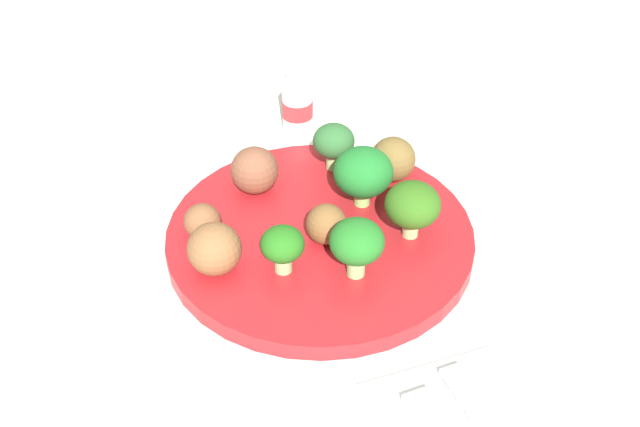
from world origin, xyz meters
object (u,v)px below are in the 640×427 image
object	(u,v)px
broccoli_floret_mid_left	(283,246)
meatball_front_left	(214,249)
broccoli_floret_near_rim	(334,142)
meatball_mid_left	(393,159)
meatball_far_rim	(255,170)
yogurt_bottle	(297,104)
meatball_center	(203,222)
broccoli_floret_center	(413,205)
meatball_front_right	(323,225)
plate	(320,237)
broccoli_floret_front_left	(357,243)
broccoli_floret_mid_right	(363,173)

from	to	relation	value
broccoli_floret_mid_left	meatball_front_left	world-z (taller)	meatball_front_left
broccoli_floret_near_rim	meatball_mid_left	distance (m)	0.06
meatball_far_rim	yogurt_bottle	world-z (taller)	yogurt_bottle
broccoli_floret_mid_left	meatball_center	distance (m)	0.09
broccoli_floret_center	meatball_front_right	world-z (taller)	broccoli_floret_center
plate	broccoli_floret_mid_left	world-z (taller)	broccoli_floret_mid_left
meatball_front_left	broccoli_floret_front_left	bearing A→B (deg)	-115.84
broccoli_floret_mid_left	broccoli_floret_mid_right	bearing A→B (deg)	-60.69
broccoli_floret_mid_right	meatball_front_left	size ratio (longest dim) A/B	1.27
meatball_mid_left	yogurt_bottle	distance (m)	0.15
meatball_front_right	yogurt_bottle	world-z (taller)	yogurt_bottle
broccoli_floret_mid_right	meatball_mid_left	size ratio (longest dim) A/B	1.33
broccoli_floret_mid_right	meatball_mid_left	xyz separation A→B (m)	(0.03, -0.04, -0.01)
broccoli_floret_mid_left	meatball_far_rim	world-z (taller)	meatball_far_rim
broccoli_floret_mid_right	meatball_front_right	distance (m)	0.07
broccoli_floret_front_left	broccoli_floret_center	size ratio (longest dim) A/B	1.00
broccoli_floret_front_left	meatball_mid_left	bearing A→B (deg)	-39.42
meatball_far_rim	meatball_front_right	size ratio (longest dim) A/B	1.24
plate	meatball_mid_left	world-z (taller)	meatball_mid_left
broccoli_floret_center	meatball_front_right	size ratio (longest dim) A/B	1.48
meatball_center	meatball_front_left	bearing A→B (deg)	176.52
broccoli_floret_center	meatball_front_left	distance (m)	0.18
broccoli_floret_near_rim	broccoli_floret_mid_left	bearing A→B (deg)	140.27
broccoli_floret_near_rim	meatball_far_rim	xyz separation A→B (m)	(-0.00, 0.08, -0.01)
broccoli_floret_center	meatball_front_right	distance (m)	0.08
meatball_front_left	meatball_center	bearing A→B (deg)	-3.48
meatball_mid_left	broccoli_floret_front_left	bearing A→B (deg)	140.58
broccoli_floret_mid_right	meatball_far_rim	size ratio (longest dim) A/B	1.29
broccoli_floret_center	plate	bearing A→B (deg)	62.83
plate	broccoli_floret_mid_left	xyz separation A→B (m)	(-0.04, 0.05, 0.04)
plate	meatball_far_rim	distance (m)	0.09
yogurt_bottle	broccoli_floret_mid_right	bearing A→B (deg)	179.85
broccoli_floret_near_rim	meatball_front_right	world-z (taller)	broccoli_floret_near_rim
meatball_far_rim	broccoli_floret_mid_left	bearing A→B (deg)	172.08
broccoli_floret_mid_left	meatball_front_right	xyz separation A→B (m)	(0.02, -0.05, -0.01)
broccoli_floret_front_left	yogurt_bottle	xyz separation A→B (m)	(0.25, -0.05, -0.02)
meatball_far_rim	broccoli_floret_front_left	bearing A→B (deg)	-165.15
broccoli_floret_near_rim	meatball_mid_left	bearing A→B (deg)	-129.58
broccoli_floret_near_rim	broccoli_floret_center	bearing A→B (deg)	-170.08
broccoli_floret_front_left	meatball_front_left	xyz separation A→B (m)	(0.05, 0.11, -0.01)
broccoli_floret_mid_left	meatball_front_right	world-z (taller)	broccoli_floret_mid_left
broccoli_floret_mid_right	broccoli_floret_near_rim	distance (m)	0.06
broccoli_floret_mid_right	meatball_front_left	distance (m)	0.16
broccoli_floret_front_left	meatball_mid_left	size ratio (longest dim) A/B	1.24
meatball_front_right	yogurt_bottle	distance (m)	0.21
plate	broccoli_floret_mid_right	bearing A→B (deg)	-67.60
broccoli_floret_mid_right	meatball_mid_left	distance (m)	0.05
meatball_mid_left	meatball_center	bearing A→B (deg)	93.69
meatball_front_left	broccoli_floret_near_rim	bearing A→B (deg)	-57.49
broccoli_floret_mid_right	broccoli_floret_front_left	xyz separation A→B (m)	(-0.09, 0.05, -0.00)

